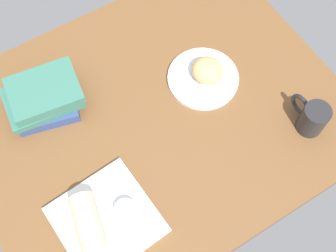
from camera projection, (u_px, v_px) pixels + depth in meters
dining_table at (157, 116)px, 131.69cm from camera, size 110.00×90.00×4.00cm
round_plate at (203, 78)px, 134.36cm from camera, size 22.24×22.24×1.40cm
scone_pastry at (208, 71)px, 130.99cm from camera, size 11.93×12.27×6.38cm
square_plate at (106, 220)px, 115.24cm from camera, size 26.87×26.87×1.60cm
sauce_cup at (125, 210)px, 114.08cm from camera, size 5.99×5.99×2.70cm
breakfast_wrap at (87, 222)px, 110.77cm from camera, size 9.52×15.60×6.75cm
book_stack at (44, 98)px, 126.68cm from camera, size 24.09×19.40×9.29cm
coffee_mug at (312, 118)px, 123.56cm from camera, size 7.76×13.02×10.00cm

